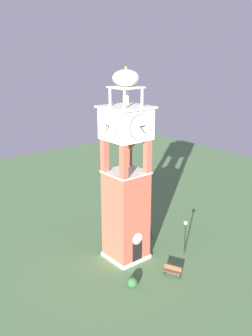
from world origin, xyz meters
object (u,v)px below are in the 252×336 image
at_px(lamp_post, 185,231).
at_px(park_bench, 172,271).
at_px(clock_tower, 126,185).
at_px(trash_bin, 149,234).

bearing_deg(lamp_post, park_bench, -152.14).
height_order(clock_tower, trash_bin, clock_tower).
height_order(park_bench, trash_bin, park_bench).
xyz_separation_m(park_bench, lamp_post, (3.75, 1.98, 1.92)).
distance_m(clock_tower, trash_bin, 8.29).
bearing_deg(trash_bin, park_bench, -116.54).
distance_m(park_bench, lamp_post, 4.66).
relative_size(lamp_post, trash_bin, 4.27).
distance_m(lamp_post, trash_bin, 5.04).
xyz_separation_m(clock_tower, park_bench, (1.05, -5.13, -6.84)).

